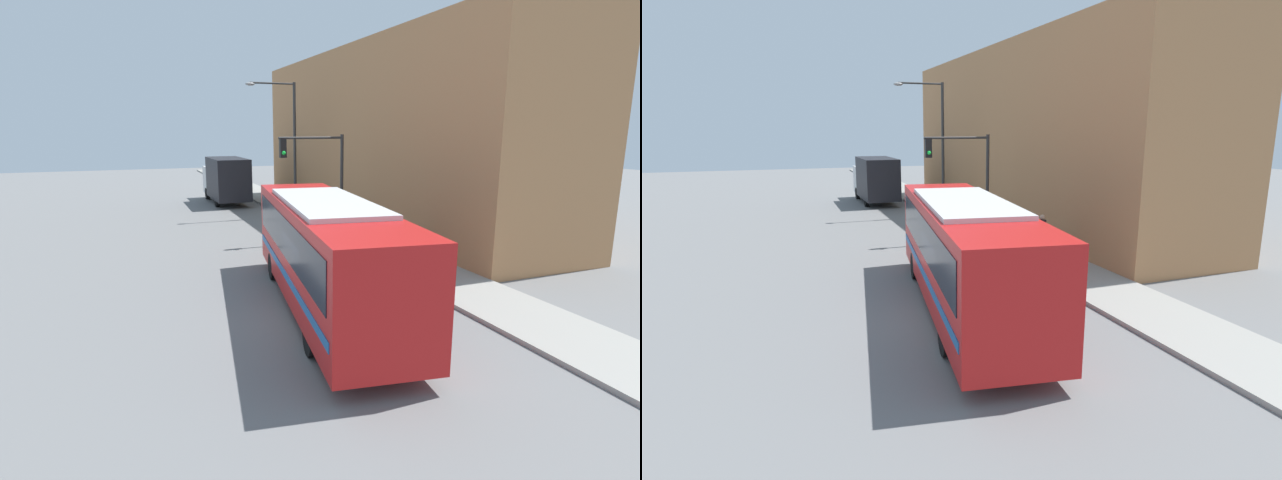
# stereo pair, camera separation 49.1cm
# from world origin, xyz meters

# --- Properties ---
(ground_plane) EXTENTS (120.00, 120.00, 0.00)m
(ground_plane) POSITION_xyz_m (0.00, 0.00, 0.00)
(ground_plane) COLOR slate
(sidewalk) EXTENTS (2.82, 70.00, 0.14)m
(sidewalk) POSITION_xyz_m (5.91, 20.00, 0.07)
(sidewalk) COLOR gray
(sidewalk) RESTS_ON ground_plane
(building_facade) EXTENTS (6.00, 27.48, 10.03)m
(building_facade) POSITION_xyz_m (10.32, 14.74, 5.01)
(building_facade) COLOR #B27A4C
(building_facade) RESTS_ON ground_plane
(city_bus) EXTENTS (4.13, 11.50, 3.41)m
(city_bus) POSITION_xyz_m (0.79, 0.84, 1.96)
(city_bus) COLOR red
(city_bus) RESTS_ON ground_plane
(delivery_truck) EXTENTS (2.36, 7.20, 3.38)m
(delivery_truck) POSITION_xyz_m (2.40, 24.43, 1.81)
(delivery_truck) COLOR black
(delivery_truck) RESTS_ON ground_plane
(fire_hydrant) EXTENTS (0.22, 0.30, 0.68)m
(fire_hydrant) POSITION_xyz_m (5.10, 3.82, 0.48)
(fire_hydrant) COLOR #999999
(fire_hydrant) RESTS_ON sidewalk
(traffic_light_pole) EXTENTS (3.28, 0.35, 5.06)m
(traffic_light_pole) POSITION_xyz_m (4.10, 9.67, 3.63)
(traffic_light_pole) COLOR #2D2D2D
(traffic_light_pole) RESTS_ON sidewalk
(parking_meter) EXTENTS (0.14, 0.14, 1.36)m
(parking_meter) POSITION_xyz_m (5.10, 10.64, 1.06)
(parking_meter) COLOR #2D2D2D
(parking_meter) RESTS_ON sidewalk
(street_lamp) EXTENTS (3.10, 0.28, 8.06)m
(street_lamp) POSITION_xyz_m (4.95, 17.07, 4.93)
(street_lamp) COLOR #2D2D2D
(street_lamp) RESTS_ON sidewalk
(pedestrian_near_corner) EXTENTS (0.34, 0.34, 1.65)m
(pedestrian_near_corner) POSITION_xyz_m (6.56, 15.94, 0.98)
(pedestrian_near_corner) COLOR #47382D
(pedestrian_near_corner) RESTS_ON sidewalk
(pedestrian_mid_block) EXTENTS (0.34, 0.34, 1.80)m
(pedestrian_mid_block) POSITION_xyz_m (5.98, 5.39, 1.06)
(pedestrian_mid_block) COLOR #47382D
(pedestrian_mid_block) RESTS_ON sidewalk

